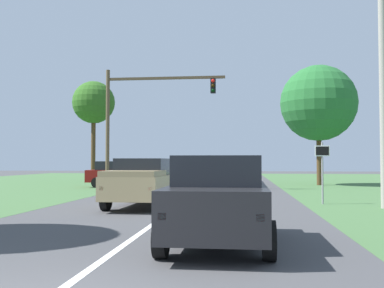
% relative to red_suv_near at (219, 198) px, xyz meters
% --- Properties ---
extents(ground_plane, '(120.00, 120.00, 0.00)m').
position_rel_red_suv_near_xyz_m(ground_plane, '(-1.99, 8.09, -0.99)').
color(ground_plane, '#424244').
extents(lane_centre_stripe, '(0.16, 43.61, 0.01)m').
position_rel_red_suv_near_xyz_m(lane_centre_stripe, '(-1.99, -2.91, -0.98)').
color(lane_centre_stripe, white).
rests_on(lane_centre_stripe, ground_plane).
extents(red_suv_near, '(2.20, 4.52, 1.87)m').
position_rel_red_suv_near_xyz_m(red_suv_near, '(0.00, 0.00, 0.00)').
color(red_suv_near, black).
rests_on(red_suv_near, ground_plane).
extents(pickup_truck_lead, '(2.38, 5.54, 1.86)m').
position_rel_red_suv_near_xyz_m(pickup_truck_lead, '(-3.27, 7.59, -0.03)').
color(pickup_truck_lead, tan).
rests_on(pickup_truck_lead, ground_plane).
extents(traffic_light, '(7.59, 0.40, 7.57)m').
position_rel_red_suv_near_xyz_m(traffic_light, '(-6.01, 18.29, 4.02)').
color(traffic_light, brown).
rests_on(traffic_light, ground_plane).
extents(keep_moving_sign, '(0.60, 0.09, 2.53)m').
position_rel_red_suv_near_xyz_m(keep_moving_sign, '(3.77, 9.42, 0.63)').
color(keep_moving_sign, gray).
rests_on(keep_moving_sign, ground_plane).
extents(oak_tree_right, '(5.56, 5.56, 8.78)m').
position_rel_red_suv_near_xyz_m(oak_tree_right, '(6.08, 24.20, 5.00)').
color(oak_tree_right, '#4C351E').
rests_on(oak_tree_right, ground_plane).
extents(crossing_suv_far, '(4.31, 2.14, 1.74)m').
position_rel_red_suv_near_xyz_m(crossing_suv_far, '(-7.79, 20.25, -0.08)').
color(crossing_suv_far, maroon).
rests_on(crossing_suv_far, ground_plane).
extents(utility_pole_right, '(0.28, 0.28, 8.41)m').
position_rel_red_suv_near_xyz_m(utility_pole_right, '(5.77, 7.95, 3.22)').
color(utility_pole_right, '#9E998E').
rests_on(utility_pole_right, ground_plane).
extents(extra_tree_1, '(3.49, 3.49, 8.36)m').
position_rel_red_suv_near_xyz_m(extra_tree_1, '(-11.70, 26.50, 5.56)').
color(extra_tree_1, '#4C351E').
rests_on(extra_tree_1, ground_plane).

